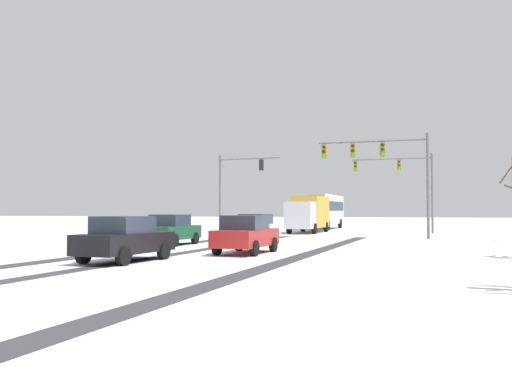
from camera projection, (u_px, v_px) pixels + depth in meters
The scene contains 13 objects.
wheel_track_left_lane at pixel (123, 252), 24.14m from camera, with size 0.99×33.49×0.01m, color #38383D.
wheel_track_right_lane at pixel (300, 257), 21.49m from camera, with size 0.81×33.49×0.01m, color #38383D.
wheel_track_center at pixel (181, 253), 23.21m from camera, with size 0.76×33.49×0.01m, color #38383D.
sidewalk_kerb_right at pixel (460, 263), 18.14m from camera, with size 4.00×33.49×0.12m, color white.
traffic_signal_far_right at pixel (403, 176), 44.70m from camera, with size 6.53×0.45×6.50m.
traffic_signal_far_left at pixel (236, 180), 45.23m from camera, with size 5.38×0.39×6.50m.
traffic_signal_near_right at pixel (382, 162), 33.46m from camera, with size 6.67×0.54×6.50m.
car_white_lead at pixel (256, 227), 32.77m from camera, with size 1.91×4.14×1.62m.
car_dark_green_second at pixel (171, 230), 28.80m from camera, with size 1.92×4.14×1.62m.
car_red_third at pixel (246, 234), 23.16m from camera, with size 1.84×4.10×1.62m.
car_black_fourth at pixel (125, 239), 19.43m from camera, with size 1.97×4.17×1.62m.
bus_oncoming at pixel (323, 209), 54.46m from camera, with size 2.85×11.05×3.38m.
box_truck_delivery at pixel (308, 213), 45.11m from camera, with size 2.38×7.43×3.02m.
Camera 1 is at (9.35, -5.73, 1.81)m, focal length 38.30 mm.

